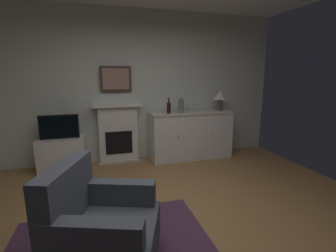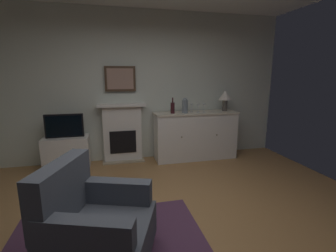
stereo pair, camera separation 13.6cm
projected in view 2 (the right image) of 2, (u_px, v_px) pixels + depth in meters
ground_plane at (174, 234)px, 2.60m from camera, size 5.53×4.92×0.10m
wall_rear at (142, 87)px, 4.61m from camera, size 5.53×0.06×2.77m
fireplace_unit at (123, 133)px, 4.58m from camera, size 0.87×0.30×1.10m
framed_picture at (120, 79)px, 4.41m from camera, size 0.55×0.04×0.45m
sideboard_cabinet at (195, 135)px, 4.74m from camera, size 1.60×0.49×0.92m
table_lamp at (225, 97)px, 4.73m from camera, size 0.26×0.26×0.40m
wine_bottle at (173, 108)px, 4.47m from camera, size 0.08×0.08×0.29m
wine_glass_left at (192, 106)px, 4.63m from camera, size 0.07×0.07×0.16m
wine_glass_center at (198, 106)px, 4.59m from camera, size 0.07×0.07×0.16m
wine_glass_right at (204, 106)px, 4.60m from camera, size 0.07×0.07×0.16m
vase_decorative at (185, 105)px, 4.52m from camera, size 0.11×0.11×0.28m
tv_cabinet at (67, 153)px, 4.25m from camera, size 0.75×0.42×0.57m
tv_set at (64, 126)px, 4.13m from camera, size 0.62×0.07×0.40m
armchair at (95, 224)px, 2.05m from camera, size 1.02×0.99×0.92m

